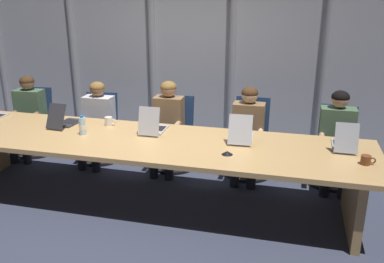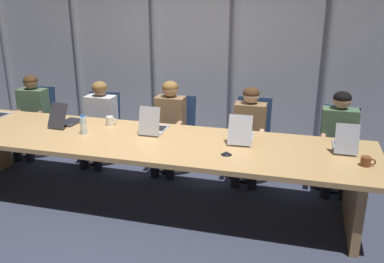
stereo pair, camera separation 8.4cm
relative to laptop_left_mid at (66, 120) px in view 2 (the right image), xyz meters
The scene contains 21 objects.
ground_plane 1.35m from the laptop_left_mid, 12.44° to the right, with size 15.92×15.92×0.00m, color #383D51.
conference_table 1.10m from the laptop_left_mid, 12.44° to the right, with size 4.83×1.17×0.74m.
curtain_backdrop 2.43m from the laptop_left_mid, 62.56° to the left, with size 7.96×0.17×3.14m.
laptop_left_mid is the anchor object (origin of this frame).
laptop_center 1.09m from the laptop_left_mid, ahead, with size 0.24×0.41×0.32m.
laptop_right_mid 2.08m from the laptop_left_mid, ahead, with size 0.26×0.47×0.31m.
laptop_right_end 3.12m from the laptop_left_mid, ahead, with size 0.22×0.42×0.30m.
office_chair_left_end 1.41m from the laptop_left_mid, 140.91° to the left, with size 0.60×0.60×0.92m.
office_chair_left_mid 0.96m from the laptop_left_mid, 89.72° to the left, with size 0.60×0.60×0.90m.
office_chair_center 1.45m from the laptop_left_mid, 37.74° to the left, with size 0.60×0.60×0.93m.
office_chair_right_mid 2.30m from the laptop_left_mid, 22.01° to the left, with size 0.60×0.60×0.96m.
office_chair_right_end 3.26m from the laptop_left_mid, 15.10° to the left, with size 0.60×0.61×0.93m.
person_left_end 1.23m from the laptop_left_mid, 145.70° to the left, with size 0.42×0.56×1.14m.
person_left_mid 0.71m from the laptop_left_mid, 85.76° to the left, with size 0.41×0.55×1.11m.
person_center 1.26m from the laptop_left_mid, 33.32° to the left, with size 0.39×0.55×1.17m.
person_right_mid 2.19m from the laptop_left_mid, 18.31° to the left, with size 0.40×0.55×1.15m.
person_right_end 3.19m from the laptop_left_mid, 12.48° to the left, with size 0.41×0.55×1.16m.
water_bottle_primary 0.45m from the laptop_left_mid, 34.14° to the right, with size 0.08×0.08×0.22m.
coffee_mug_near 0.52m from the laptop_left_mid, 13.87° to the left, with size 0.14×0.09×0.10m.
coffee_mug_far 3.30m from the laptop_left_mid, ahead, with size 0.13×0.09×0.09m.
conference_mic_left_side 2.06m from the laptop_left_mid, 12.44° to the right, with size 0.11×0.11×0.04m, color black.
Camera 2 is at (1.61, -3.86, 2.24)m, focal length 38.59 mm.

